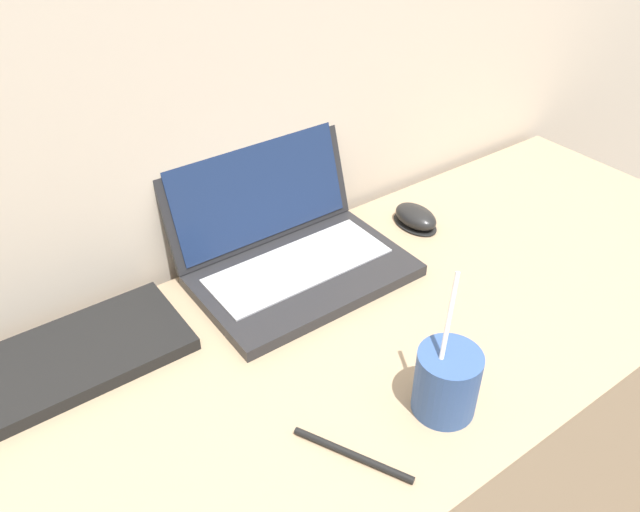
{
  "coord_description": "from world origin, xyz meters",
  "views": [
    {
      "loc": [
        -0.52,
        -0.23,
        1.41
      ],
      "look_at": [
        -0.07,
        0.39,
        0.85
      ],
      "focal_mm": 35.0,
      "sensor_mm": 36.0,
      "label": 1
    }
  ],
  "objects_px": {
    "laptop": "(288,245)",
    "computer_mouse": "(416,218)",
    "external_keyboard": "(30,375)",
    "drink_cup": "(447,381)",
    "pen": "(352,455)"
  },
  "relations": [
    {
      "from": "drink_cup",
      "to": "computer_mouse",
      "type": "bearing_deg",
      "value": 51.71
    },
    {
      "from": "computer_mouse",
      "to": "laptop",
      "type": "bearing_deg",
      "value": 173.43
    },
    {
      "from": "laptop",
      "to": "computer_mouse",
      "type": "xyz_separation_m",
      "value": [
        0.26,
        -0.03,
        -0.03
      ]
    },
    {
      "from": "computer_mouse",
      "to": "pen",
      "type": "xyz_separation_m",
      "value": [
        -0.41,
        -0.33,
        -0.01
      ]
    },
    {
      "from": "external_keyboard",
      "to": "pen",
      "type": "distance_m",
      "value": 0.45
    },
    {
      "from": "pen",
      "to": "external_keyboard",
      "type": "bearing_deg",
      "value": 128.15
    },
    {
      "from": "laptop",
      "to": "drink_cup",
      "type": "height_order",
      "value": "laptop"
    },
    {
      "from": "laptop",
      "to": "computer_mouse",
      "type": "height_order",
      "value": "laptop"
    },
    {
      "from": "external_keyboard",
      "to": "computer_mouse",
      "type": "bearing_deg",
      "value": -1.7
    },
    {
      "from": "computer_mouse",
      "to": "external_keyboard",
      "type": "bearing_deg",
      "value": 178.3
    },
    {
      "from": "laptop",
      "to": "external_keyboard",
      "type": "bearing_deg",
      "value": -178.68
    },
    {
      "from": "drink_cup",
      "to": "external_keyboard",
      "type": "height_order",
      "value": "drink_cup"
    },
    {
      "from": "drink_cup",
      "to": "pen",
      "type": "xyz_separation_m",
      "value": [
        -0.14,
        0.01,
        -0.04
      ]
    },
    {
      "from": "computer_mouse",
      "to": "external_keyboard",
      "type": "relative_size",
      "value": 0.22
    },
    {
      "from": "external_keyboard",
      "to": "pen",
      "type": "xyz_separation_m",
      "value": [
        0.28,
        -0.35,
        -0.01
      ]
    }
  ]
}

